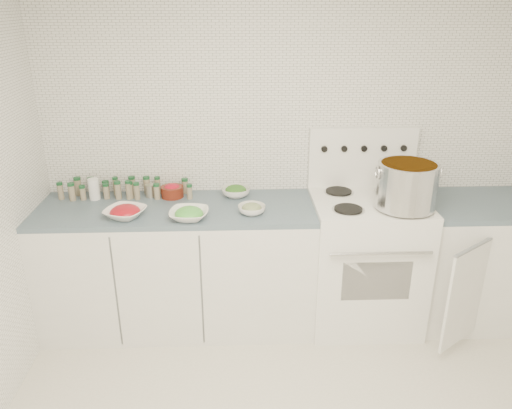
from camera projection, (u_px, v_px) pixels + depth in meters
name	position (u px, v px, depth m)	size (l,w,h in m)	color
room_walls	(338.00, 167.00, 2.01)	(3.54, 3.04, 2.52)	white
counter_left	(179.00, 266.00, 3.50)	(1.85, 0.62, 0.90)	white
stove	(364.00, 257.00, 3.53)	(0.76, 0.70, 1.36)	white
counter_right	(477.00, 261.00, 3.57)	(0.89, 0.86, 0.90)	white
stock_pot	(407.00, 184.00, 3.15)	(0.40, 0.38, 0.29)	silver
bowl_tomato	(125.00, 212.00, 3.16)	(0.32, 0.32, 0.08)	white
bowl_snowpea	(189.00, 214.00, 3.13)	(0.27, 0.27, 0.08)	white
bowl_broccoli	(236.00, 191.00, 3.50)	(0.21, 0.21, 0.08)	white
bowl_zucchini	(252.00, 209.00, 3.21)	(0.21, 0.21, 0.07)	white
bowl_pepper	(172.00, 191.00, 3.48)	(0.16, 0.16, 0.10)	#5D1D10
salt_canister	(94.00, 189.00, 3.43)	(0.07, 0.07, 0.15)	white
tin_can	(150.00, 191.00, 3.49)	(0.07, 0.07, 0.09)	#B8AC9C
spice_cluster	(120.00, 188.00, 3.48)	(0.93, 0.16, 0.13)	gray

